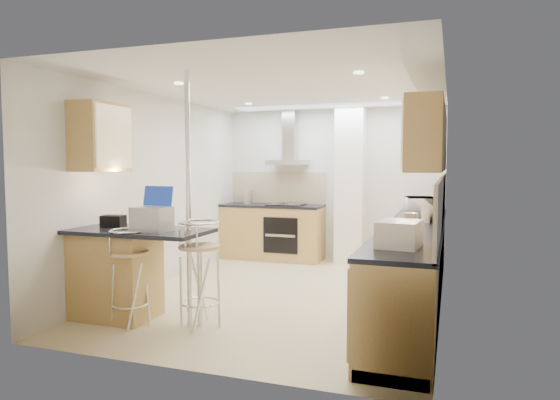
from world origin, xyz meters
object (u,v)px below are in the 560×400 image
(laptop, at_px, (152,219))
(bar_stool_near, at_px, (130,277))
(bar_stool_end, at_px, (200,273))
(bread_bin, at_px, (399,234))
(microwave, at_px, (420,209))

(laptop, distance_m, bar_stool_near, 0.62)
(bar_stool_end, height_order, bread_bin, bread_bin)
(laptop, distance_m, bread_bin, 2.38)
(microwave, distance_m, laptop, 3.15)
(bar_stool_end, bearing_deg, microwave, -32.31)
(microwave, height_order, bar_stool_end, microwave)
(bar_stool_near, bearing_deg, laptop, 17.29)
(microwave, relative_size, bread_bin, 1.24)
(bar_stool_near, relative_size, bar_stool_end, 0.92)
(microwave, relative_size, laptop, 1.44)
(microwave, bearing_deg, laptop, 117.00)
(bread_bin, bearing_deg, bar_stool_near, -171.89)
(bar_stool_near, bearing_deg, microwave, 33.70)
(microwave, relative_size, bar_stool_near, 0.52)
(microwave, height_order, bread_bin, microwave)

